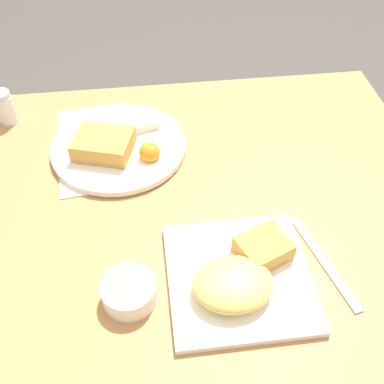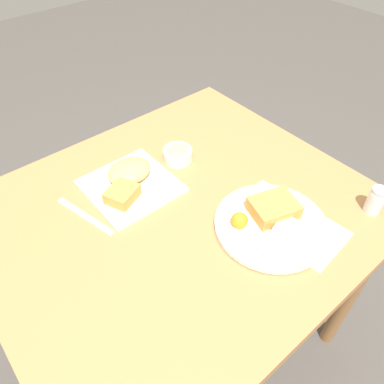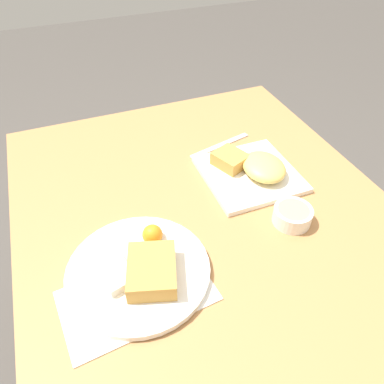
{
  "view_description": "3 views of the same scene",
  "coord_description": "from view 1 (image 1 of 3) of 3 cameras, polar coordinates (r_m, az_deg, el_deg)",
  "views": [
    {
      "loc": [
        -0.07,
        -0.55,
        1.42
      ],
      "look_at": [
        -0.0,
        0.03,
        0.8
      ],
      "focal_mm": 42.0,
      "sensor_mm": 36.0,
      "label": 1
    },
    {
      "loc": [
        0.42,
        0.55,
        1.51
      ],
      "look_at": [
        -0.04,
        0.01,
        0.82
      ],
      "focal_mm": 35.0,
      "sensor_mm": 36.0,
      "label": 2
    },
    {
      "loc": [
        -0.6,
        0.27,
        1.4
      ],
      "look_at": [
        0.01,
        0.03,
        0.81
      ],
      "focal_mm": 35.0,
      "sensor_mm": 36.0,
      "label": 3
    }
  ],
  "objects": [
    {
      "name": "ground_plane",
      "position": [
        1.52,
        0.19,
        -21.85
      ],
      "size": [
        8.0,
        8.0,
        0.0
      ],
      "primitive_type": "plane",
      "color": "#4C4742"
    },
    {
      "name": "dining_table",
      "position": [
        0.93,
        0.29,
        -6.32
      ],
      "size": [
        1.01,
        0.89,
        0.77
      ],
      "color": "#B27A47",
      "rests_on": "ground_plane"
    },
    {
      "name": "menu_card",
      "position": [
        1.01,
        -12.04,
        5.72
      ],
      "size": [
        0.19,
        0.3,
        0.0
      ],
      "rotation": [
        0.0,
        0.0,
        0.1
      ],
      "color": "silver",
      "rests_on": "dining_table"
    },
    {
      "name": "plate_square_near",
      "position": [
        0.75,
        6.11,
        -10.52
      ],
      "size": [
        0.24,
        0.24,
        0.06
      ],
      "color": "white",
      "rests_on": "dining_table"
    },
    {
      "name": "plate_oval_far",
      "position": [
        0.98,
        -9.45,
        6.0
      ],
      "size": [
        0.29,
        0.29,
        0.05
      ],
      "color": "white",
      "rests_on": "menu_card"
    },
    {
      "name": "sauce_ramekin",
      "position": [
        0.74,
        -8.01,
        -12.38
      ],
      "size": [
        0.09,
        0.09,
        0.04
      ],
      "color": "white",
      "rests_on": "dining_table"
    },
    {
      "name": "salt_shaker",
      "position": [
        1.13,
        -22.6,
        9.7
      ],
      "size": [
        0.04,
        0.04,
        0.08
      ],
      "color": "white",
      "rests_on": "dining_table"
    },
    {
      "name": "butter_knife",
      "position": [
        0.82,
        16.48,
        -8.52
      ],
      "size": [
        0.06,
        0.2,
        0.0
      ],
      "rotation": [
        0.0,
        0.0,
        1.81
      ],
      "color": "silver",
      "rests_on": "dining_table"
    }
  ]
}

